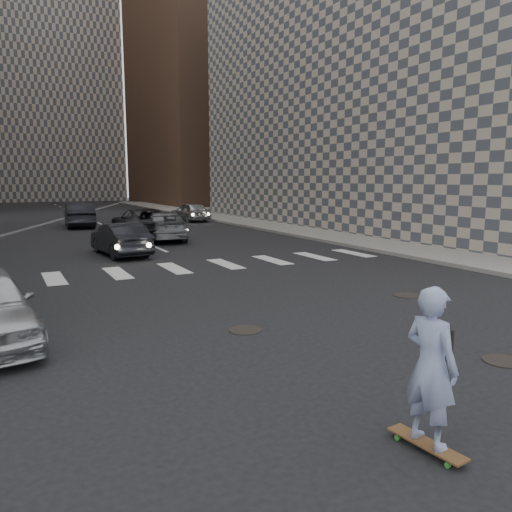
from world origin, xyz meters
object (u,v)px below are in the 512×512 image
(traffic_car_c, at_px, (143,224))
(traffic_car_e, at_px, (79,215))
(traffic_car_a, at_px, (120,239))
(skateboarder, at_px, (431,367))
(traffic_car_d, at_px, (190,212))
(traffic_car_b, at_px, (161,225))

(traffic_car_c, relative_size, traffic_car_e, 1.22)
(traffic_car_a, bearing_deg, skateboarder, 84.32)
(traffic_car_d, xyz_separation_m, traffic_car_e, (-8.16, -1.11, 0.09))
(traffic_car_c, bearing_deg, traffic_car_b, 147.33)
(skateboarder, height_order, traffic_car_e, skateboarder)
(traffic_car_b, xyz_separation_m, traffic_car_d, (5.41, 10.56, -0.04))
(skateboarder, xyz_separation_m, traffic_car_b, (3.28, 21.43, -0.28))
(traffic_car_d, height_order, traffic_car_e, traffic_car_e)
(skateboarder, height_order, traffic_car_a, skateboarder)
(traffic_car_a, distance_m, traffic_car_b, 5.40)
(skateboarder, bearing_deg, traffic_car_d, 68.84)
(skateboarder, relative_size, traffic_car_c, 0.33)
(traffic_car_b, bearing_deg, traffic_car_d, -111.09)
(traffic_car_c, bearing_deg, skateboarder, 88.40)
(traffic_car_b, bearing_deg, skateboarder, 87.34)
(skateboarder, height_order, traffic_car_c, skateboarder)
(traffic_car_d, bearing_deg, skateboarder, 68.12)
(skateboarder, relative_size, traffic_car_a, 0.48)
(traffic_car_b, distance_m, traffic_car_c, 1.01)
(traffic_car_a, height_order, traffic_car_b, traffic_car_b)
(traffic_car_c, bearing_deg, traffic_car_d, -117.13)
(traffic_car_a, bearing_deg, traffic_car_c, -119.46)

